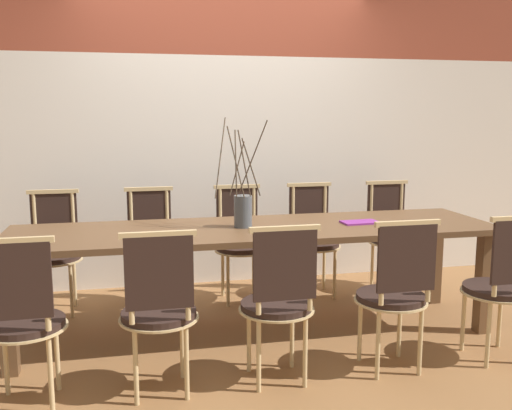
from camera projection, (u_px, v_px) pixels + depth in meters
The scene contains 15 objects.
ground_plane at pixel (256, 332), 3.95m from camera, with size 16.00×16.00×0.00m, color olive.
wall_rear at pixel (224, 102), 4.93m from camera, with size 12.00×0.06×3.20m.
dining_table at pixel (256, 239), 3.84m from camera, with size 3.26×0.86×0.74m.
chair_near_leftend at pixel (22, 316), 2.85m from camera, with size 0.43×0.43×0.92m.
chair_near_left at pixel (159, 307), 2.99m from camera, with size 0.43×0.43×0.92m.
chair_near_center at pixel (279, 298), 3.13m from camera, with size 0.43×0.43×0.92m.
chair_near_right at pixel (395, 290), 3.27m from camera, with size 0.43×0.43×0.92m.
chair_near_rightend at pixel (503, 282), 3.42m from camera, with size 0.43×0.43×0.92m.
chair_far_leftend at pixel (54, 248), 4.30m from camera, with size 0.43×0.43×0.92m.
chair_far_left at pixel (151, 243), 4.45m from camera, with size 0.43×0.43×0.92m.
chair_far_center at pixel (240, 239), 4.60m from camera, with size 0.43×0.43×0.92m.
chair_far_right at pixel (313, 235), 4.74m from camera, with size 0.43×0.43×0.92m.
chair_far_rightend at pixel (391, 232), 4.88m from camera, with size 0.43×0.43×0.92m.
vase_centerpiece at pixel (243, 208), 3.81m from camera, with size 0.37×0.32×0.73m.
book_stack at pixel (360, 222), 3.96m from camera, with size 0.26×0.16×0.01m.
Camera 1 is at (-0.80, -3.67, 1.50)m, focal length 40.00 mm.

